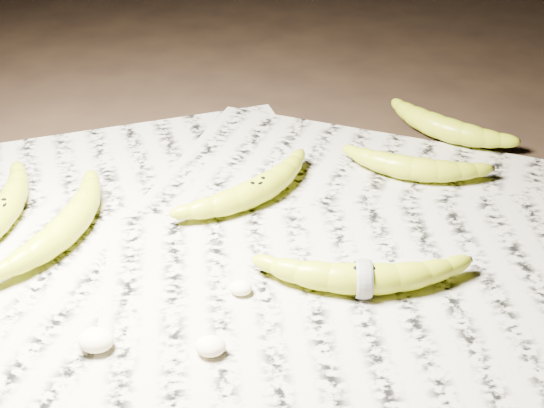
# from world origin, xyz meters

# --- Properties ---
(ground) EXTENTS (3.00, 3.00, 0.00)m
(ground) POSITION_xyz_m (0.00, 0.00, 0.00)
(ground) COLOR black
(ground) RESTS_ON ground
(newspaper_patch) EXTENTS (0.90, 0.70, 0.01)m
(newspaper_patch) POSITION_xyz_m (-0.03, -0.03, 0.00)
(newspaper_patch) COLOR #B1AA98
(newspaper_patch) RESTS_ON ground
(banana_left_a) EXTENTS (0.07, 0.20, 0.04)m
(banana_left_a) POSITION_xyz_m (-0.31, -0.02, 0.03)
(banana_left_a) COLOR #C2D21A
(banana_left_a) RESTS_ON newspaper_patch
(banana_left_b) EXTENTS (0.10, 0.20, 0.04)m
(banana_left_b) POSITION_xyz_m (-0.22, -0.04, 0.03)
(banana_left_b) COLOR #C2D21A
(banana_left_b) RESTS_ON newspaper_patch
(banana_center) EXTENTS (0.17, 0.18, 0.04)m
(banana_center) POSITION_xyz_m (-0.01, 0.06, 0.03)
(banana_center) COLOR #C2D21A
(banana_center) RESTS_ON newspaper_patch
(banana_taped) EXTENTS (0.21, 0.07, 0.04)m
(banana_taped) POSITION_xyz_m (0.12, -0.10, 0.03)
(banana_taped) COLOR #C2D21A
(banana_taped) RESTS_ON newspaper_patch
(banana_upper_a) EXTENTS (0.18, 0.09, 0.03)m
(banana_upper_a) POSITION_xyz_m (0.19, 0.14, 0.02)
(banana_upper_a) COLOR #C2D21A
(banana_upper_a) RESTS_ON newspaper_patch
(banana_upper_b) EXTENTS (0.17, 0.14, 0.04)m
(banana_upper_b) POSITION_xyz_m (0.24, 0.26, 0.03)
(banana_upper_b) COLOR #C2D21A
(banana_upper_b) RESTS_ON newspaper_patch
(measuring_tape) EXTENTS (0.01, 0.04, 0.04)m
(measuring_tape) POSITION_xyz_m (0.12, -0.10, 0.03)
(measuring_tape) COLOR white
(measuring_tape) RESTS_ON newspaper_patch
(flesh_chunk_a) EXTENTS (0.04, 0.03, 0.02)m
(flesh_chunk_a) POSITION_xyz_m (-0.14, -0.21, 0.02)
(flesh_chunk_a) COLOR #FAEDC1
(flesh_chunk_a) RESTS_ON newspaper_patch
(flesh_chunk_b) EXTENTS (0.03, 0.03, 0.02)m
(flesh_chunk_b) POSITION_xyz_m (-0.03, -0.21, 0.02)
(flesh_chunk_b) COLOR #FAEDC1
(flesh_chunk_b) RESTS_ON newspaper_patch
(flesh_chunk_c) EXTENTS (0.02, 0.02, 0.01)m
(flesh_chunk_c) POSITION_xyz_m (-0.01, -0.12, 0.02)
(flesh_chunk_c) COLOR #FAEDC1
(flesh_chunk_c) RESTS_ON newspaper_patch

